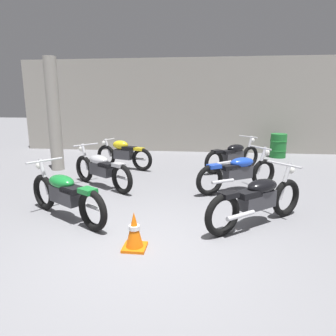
{
  "coord_description": "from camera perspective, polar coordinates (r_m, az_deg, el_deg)",
  "views": [
    {
      "loc": [
        0.78,
        -3.8,
        2.02
      ],
      "look_at": [
        0.0,
        2.68,
        0.55
      ],
      "focal_mm": 32.33,
      "sensor_mm": 36.0,
      "label": 1
    }
  ],
  "objects": [
    {
      "name": "motorcycle_right_row_1",
      "position": [
        6.97,
        13.14,
        -0.65
      ],
      "size": [
        1.89,
        1.26,
        0.97
      ],
      "color": "black",
      "rests_on": "ground"
    },
    {
      "name": "motorcycle_left_row_1",
      "position": [
        7.26,
        -12.47,
        -0.1
      ],
      "size": [
        1.82,
        1.36,
        0.97
      ],
      "color": "black",
      "rests_on": "ground"
    },
    {
      "name": "motorcycle_right_row_2",
      "position": [
        8.99,
        12.22,
        2.35
      ],
      "size": [
        1.69,
        1.53,
        0.97
      ],
      "color": "black",
      "rests_on": "ground"
    },
    {
      "name": "support_pillar",
      "position": [
        9.36,
        -20.7,
        9.31
      ],
      "size": [
        0.36,
        0.36,
        3.2
      ],
      "primitive_type": "cylinder",
      "color": "#9E998E",
      "rests_on": "ground"
    },
    {
      "name": "motorcycle_left_row_2",
      "position": [
        9.15,
        -8.44,
        2.72
      ],
      "size": [
        1.89,
        0.8,
        0.88
      ],
      "color": "black",
      "rests_on": "ground"
    },
    {
      "name": "motorcycle_right_row_0",
      "position": [
        5.15,
        16.59,
        -5.57
      ],
      "size": [
        1.75,
        1.46,
        0.97
      ],
      "color": "black",
      "rests_on": "ground"
    },
    {
      "name": "oil_drum",
      "position": [
        11.56,
        20.06,
        3.98
      ],
      "size": [
        0.59,
        0.59,
        0.85
      ],
      "color": "#1E722D",
      "rests_on": "ground"
    },
    {
      "name": "back_wall",
      "position": [
        12.14,
        3.22,
        11.62
      ],
      "size": [
        13.24,
        0.24,
        3.6
      ],
      "primitive_type": "cube",
      "color": "#9E998E",
      "rests_on": "ground"
    },
    {
      "name": "traffic_cone",
      "position": [
        4.27,
        -6.38,
        -11.77
      ],
      "size": [
        0.32,
        0.32,
        0.54
      ],
      "color": "orange",
      "rests_on": "ground"
    },
    {
      "name": "motorcycle_left_row_0",
      "position": [
        5.49,
        -18.82,
        -4.61
      ],
      "size": [
        1.88,
        1.28,
        0.97
      ],
      "color": "black",
      "rests_on": "ground"
    },
    {
      "name": "ground_plane",
      "position": [
        4.38,
        -4.32,
        -14.85
      ],
      "size": [
        60.0,
        60.0,
        0.0
      ],
      "primitive_type": "plane",
      "color": "gray"
    }
  ]
}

